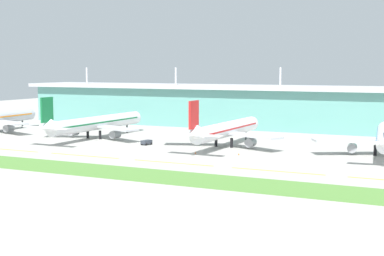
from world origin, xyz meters
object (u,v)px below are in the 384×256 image
at_px(airliner_center, 225,130).
at_px(pushback_tug, 146,142).
at_px(safety_cone_left_wingtip, 239,154).
at_px(safety_cone_nose_front, 195,153).
at_px(airliner_near_middle, 96,123).

bearing_deg(airliner_center, pushback_tug, -164.02).
xyz_separation_m(pushback_tug, safety_cone_left_wingtip, (41.57, -8.83, -0.75)).
bearing_deg(safety_cone_nose_front, pushback_tug, 155.14).
bearing_deg(safety_cone_left_wingtip, safety_cone_nose_front, -166.33).
bearing_deg(airliner_near_middle, safety_cone_left_wingtip, -13.84).
distance_m(pushback_tug, safety_cone_left_wingtip, 42.51).
xyz_separation_m(pushback_tug, safety_cone_nose_front, (26.81, -12.42, -0.75)).
height_order(airliner_center, pushback_tug, airliner_center).
relative_size(airliner_near_middle, safety_cone_left_wingtip, 99.98).
bearing_deg(airliner_near_middle, safety_cone_nose_front, -20.53).
distance_m(pushback_tug, safety_cone_nose_front, 29.56).
height_order(safety_cone_left_wingtip, safety_cone_nose_front, same).
xyz_separation_m(airliner_near_middle, safety_cone_nose_front, (56.48, -21.15, -6.11)).
bearing_deg(pushback_tug, safety_cone_nose_front, -24.86).
height_order(pushback_tug, safety_cone_nose_front, pushback_tug).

